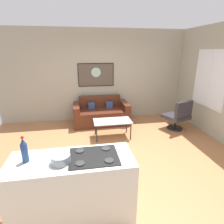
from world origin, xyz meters
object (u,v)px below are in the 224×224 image
object	(u,v)px
armchair	(178,116)
wall_painting	(96,75)
couch	(101,114)
soda_bottle	(24,151)
mixing_bowl	(61,159)
coffee_table	(112,122)

from	to	relation	value
armchair	wall_painting	xyz separation A→B (m)	(-2.17, 1.32, 1.02)
couch	soda_bottle	size ratio (longest dim) A/B	5.16
couch	armchair	bearing A→B (deg)	-23.17
mixing_bowl	wall_painting	xyz separation A→B (m)	(0.77, 3.82, 0.49)
armchair	soda_bottle	bearing A→B (deg)	-144.26
soda_bottle	mixing_bowl	bearing A→B (deg)	-13.18
armchair	wall_painting	distance (m)	2.73
armchair	mixing_bowl	bearing A→B (deg)	-139.54
coffee_table	soda_bottle	size ratio (longest dim) A/B	2.93
armchair	soda_bottle	size ratio (longest dim) A/B	2.66
coffee_table	soda_bottle	world-z (taller)	soda_bottle
couch	mixing_bowl	world-z (taller)	mixing_bowl
couch	wall_painting	world-z (taller)	wall_painting
couch	wall_painting	bearing A→B (deg)	101.64
coffee_table	armchair	size ratio (longest dim) A/B	1.10
couch	mixing_bowl	size ratio (longest dim) A/B	7.38
couch	coffee_table	distance (m)	1.05
armchair	coffee_table	bearing A→B (deg)	-175.80
armchair	soda_bottle	world-z (taller)	soda_bottle
mixing_bowl	couch	bearing A→B (deg)	75.87
mixing_bowl	soda_bottle	bearing A→B (deg)	166.82
mixing_bowl	armchair	bearing A→B (deg)	40.46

